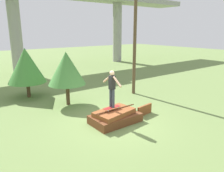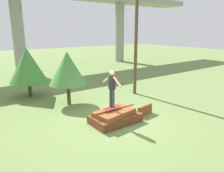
{
  "view_description": "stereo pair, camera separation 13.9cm",
  "coord_description": "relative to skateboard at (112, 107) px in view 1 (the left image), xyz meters",
  "views": [
    {
      "loc": [
        -5.49,
        -6.97,
        3.93
      ],
      "look_at": [
        -0.15,
        0.05,
        1.66
      ],
      "focal_mm": 35.0,
      "sensor_mm": 36.0,
      "label": 1
    },
    {
      "loc": [
        -5.38,
        -7.05,
        3.93
      ],
      "look_at": [
        -0.15,
        0.05,
        1.66
      ],
      "focal_mm": 35.0,
      "sensor_mm": 36.0,
      "label": 2
    }
  ],
  "objects": [
    {
      "name": "ground_plane",
      "position": [
        0.15,
        -0.05,
        -0.71
      ],
      "size": [
        80.0,
        80.0,
        0.0
      ],
      "primitive_type": "plane",
      "color": "olive"
    },
    {
      "name": "scrap_pile",
      "position": [
        0.13,
        -0.05,
        -0.44
      ],
      "size": [
        2.12,
        1.3,
        0.63
      ],
      "color": "brown",
      "rests_on": "ground_plane"
    },
    {
      "name": "scrap_plank_loose",
      "position": [
        1.8,
        -0.2,
        -0.47
      ],
      "size": [
        0.97,
        0.22,
        0.47
      ],
      "color": "brown",
      "rests_on": "ground_plane"
    },
    {
      "name": "skateboard",
      "position": [
        0.0,
        0.0,
        0.0
      ],
      "size": [
        0.82,
        0.23,
        0.09
      ],
      "color": "maroon",
      "rests_on": "scrap_pile"
    },
    {
      "name": "skater",
      "position": [
        0.0,
        0.0,
        0.93
      ],
      "size": [
        0.23,
        1.18,
        1.59
      ],
      "color": "#383D4C",
      "rests_on": "skateboard"
    },
    {
      "name": "utility_pole",
      "position": [
        3.86,
        2.8,
        3.22
      ],
      "size": [
        1.3,
        0.2,
        7.59
      ],
      "color": "brown",
      "rests_on": "ground_plane"
    },
    {
      "name": "tree_behind_left",
      "position": [
        -1.69,
        6.05,
        1.21
      ],
      "size": [
        2.19,
        2.19,
        2.94
      ],
      "color": "#4C3823",
      "rests_on": "ground_plane"
    },
    {
      "name": "tree_behind_right",
      "position": [
        -0.42,
        3.37,
        1.28
      ],
      "size": [
        1.96,
        1.96,
        2.86
      ],
      "color": "#4C3823",
      "rests_on": "ground_plane"
    }
  ]
}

